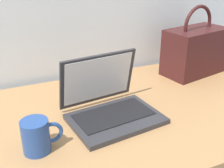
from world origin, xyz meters
The scene contains 4 objects.
desk centered at (0.00, 0.00, 0.01)m, with size 1.60×0.76×0.03m.
laptop centered at (-0.02, -0.01, 0.08)m, with size 0.33×0.30×0.21m.
coffee_mug centered at (-0.30, -0.11, 0.08)m, with size 0.12×0.08×0.10m.
handbag centered at (0.52, 0.20, 0.15)m, with size 0.32×0.21×0.33m.
Camera 1 is at (-0.38, -0.84, 0.57)m, focal length 45.78 mm.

